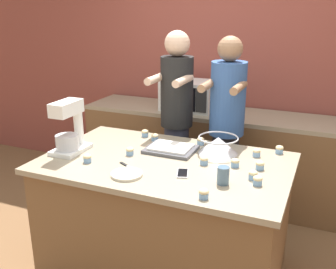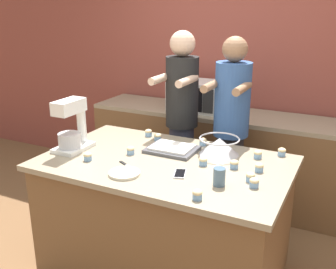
{
  "view_description": "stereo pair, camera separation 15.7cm",
  "coord_description": "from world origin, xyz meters",
  "px_view_note": "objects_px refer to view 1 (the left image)",
  "views": [
    {
      "loc": [
        1.04,
        -2.38,
        1.96
      ],
      "look_at": [
        0.0,
        0.05,
        1.08
      ],
      "focal_mm": 42.0,
      "sensor_mm": 36.0,
      "label": 1
    },
    {
      "loc": [
        1.18,
        -2.31,
        1.96
      ],
      "look_at": [
        0.0,
        0.05,
        1.08
      ],
      "focal_mm": 42.0,
      "sensor_mm": 36.0,
      "label": 2
    }
  ],
  "objects_px": {
    "microwave_oven": "(189,95)",
    "cupcake_4": "(201,141)",
    "person_right": "(226,131)",
    "knife": "(128,167)",
    "cupcake_9": "(204,194)",
    "cupcake_3": "(204,160)",
    "cupcake_8": "(155,137)",
    "cupcake_6": "(260,165)",
    "cupcake_2": "(258,180)",
    "cupcake_5": "(145,133)",
    "cell_phone": "(183,173)",
    "cupcake_7": "(87,158)",
    "cupcake_10": "(253,175)",
    "cupcake_12": "(279,149)",
    "small_plate": "(127,174)",
    "person_left": "(176,122)",
    "cupcake_0": "(130,151)",
    "cupcake_11": "(257,152)",
    "stand_mixer": "(69,130)",
    "cupcake_1": "(235,163)",
    "mixing_bowl": "(218,144)",
    "baking_tray": "(171,149)",
    "drinking_glass": "(223,175)"
  },
  "relations": [
    {
      "from": "cupcake_0",
      "to": "cupcake_8",
      "type": "xyz_separation_m",
      "value": [
        0.03,
        0.36,
        0.0
      ]
    },
    {
      "from": "knife",
      "to": "cupcake_7",
      "type": "distance_m",
      "value": 0.31
    },
    {
      "from": "cupcake_3",
      "to": "cupcake_8",
      "type": "height_order",
      "value": "same"
    },
    {
      "from": "cupcake_1",
      "to": "cupcake_3",
      "type": "height_order",
      "value": "same"
    },
    {
      "from": "mixing_bowl",
      "to": "cupcake_10",
      "type": "bearing_deg",
      "value": -47.08
    },
    {
      "from": "knife",
      "to": "small_plate",
      "type": "bearing_deg",
      "value": -65.14
    },
    {
      "from": "cupcake_3",
      "to": "knife",
      "type": "bearing_deg",
      "value": -151.99
    },
    {
      "from": "cupcake_0",
      "to": "cupcake_5",
      "type": "relative_size",
      "value": 1.0
    },
    {
      "from": "cupcake_1",
      "to": "cupcake_10",
      "type": "xyz_separation_m",
      "value": [
        0.15,
        -0.15,
        0.0
      ]
    },
    {
      "from": "knife",
      "to": "cupcake_2",
      "type": "distance_m",
      "value": 0.87
    },
    {
      "from": "cupcake_0",
      "to": "cupcake_2",
      "type": "xyz_separation_m",
      "value": [
        0.96,
        -0.14,
        0.0
      ]
    },
    {
      "from": "cupcake_12",
      "to": "cupcake_8",
      "type": "bearing_deg",
      "value": -173.81
    },
    {
      "from": "person_left",
      "to": "cupcake_12",
      "type": "bearing_deg",
      "value": -18.35
    },
    {
      "from": "cupcake_10",
      "to": "cupcake_12",
      "type": "relative_size",
      "value": 1.0
    },
    {
      "from": "baking_tray",
      "to": "cupcake_9",
      "type": "bearing_deg",
      "value": -53.58
    },
    {
      "from": "person_left",
      "to": "microwave_oven",
      "type": "bearing_deg",
      "value": 98.55
    },
    {
      "from": "cupcake_12",
      "to": "cupcake_11",
      "type": "bearing_deg",
      "value": -138.06
    },
    {
      "from": "cupcake_7",
      "to": "baking_tray",
      "type": "bearing_deg",
      "value": 44.13
    },
    {
      "from": "person_right",
      "to": "microwave_oven",
      "type": "bearing_deg",
      "value": 134.28
    },
    {
      "from": "cupcake_6",
      "to": "cupcake_11",
      "type": "height_order",
      "value": "same"
    },
    {
      "from": "cupcake_1",
      "to": "cupcake_11",
      "type": "distance_m",
      "value": 0.27
    },
    {
      "from": "knife",
      "to": "microwave_oven",
      "type": "bearing_deg",
      "value": 94.67
    },
    {
      "from": "cupcake_5",
      "to": "cupcake_8",
      "type": "bearing_deg",
      "value": -27.96
    },
    {
      "from": "cupcake_1",
      "to": "person_left",
      "type": "bearing_deg",
      "value": 135.55
    },
    {
      "from": "mixing_bowl",
      "to": "baking_tray",
      "type": "height_order",
      "value": "mixing_bowl"
    },
    {
      "from": "stand_mixer",
      "to": "cupcake_3",
      "type": "xyz_separation_m",
      "value": [
        1.01,
        0.15,
        -0.14
      ]
    },
    {
      "from": "cupcake_4",
      "to": "cupcake_10",
      "type": "relative_size",
      "value": 1.0
    },
    {
      "from": "knife",
      "to": "cupcake_9",
      "type": "distance_m",
      "value": 0.66
    },
    {
      "from": "person_left",
      "to": "stand_mixer",
      "type": "bearing_deg",
      "value": -119.33
    },
    {
      "from": "microwave_oven",
      "to": "small_plate",
      "type": "relative_size",
      "value": 2.57
    },
    {
      "from": "cupcake_8",
      "to": "cupcake_12",
      "type": "xyz_separation_m",
      "value": [
        0.97,
        0.11,
        0.0
      ]
    },
    {
      "from": "cupcake_11",
      "to": "person_right",
      "type": "bearing_deg",
      "value": 127.97
    },
    {
      "from": "cupcake_4",
      "to": "cupcake_5",
      "type": "xyz_separation_m",
      "value": [
        -0.5,
        0.01,
        0.0
      ]
    },
    {
      "from": "cupcake_11",
      "to": "cupcake_6",
      "type": "bearing_deg",
      "value": -73.64
    },
    {
      "from": "cupcake_3",
      "to": "cupcake_9",
      "type": "relative_size",
      "value": 1.0
    },
    {
      "from": "cupcake_4",
      "to": "cupcake_8",
      "type": "xyz_separation_m",
      "value": [
        -0.37,
        -0.06,
        0.0
      ]
    },
    {
      "from": "person_left",
      "to": "cupcake_10",
      "type": "height_order",
      "value": "person_left"
    },
    {
      "from": "microwave_oven",
      "to": "cupcake_4",
      "type": "xyz_separation_m",
      "value": [
        0.44,
        -0.93,
        -0.14
      ]
    },
    {
      "from": "cupcake_3",
      "to": "person_right",
      "type": "bearing_deg",
      "value": 93.36
    },
    {
      "from": "cupcake_2",
      "to": "microwave_oven",
      "type": "bearing_deg",
      "value": 123.78
    },
    {
      "from": "microwave_oven",
      "to": "cupcake_7",
      "type": "xyz_separation_m",
      "value": [
        -0.18,
        -1.59,
        -0.14
      ]
    },
    {
      "from": "knife",
      "to": "cupcake_1",
      "type": "height_order",
      "value": "cupcake_1"
    },
    {
      "from": "cupcake_6",
      "to": "cupcake_8",
      "type": "distance_m",
      "value": 0.93
    },
    {
      "from": "cupcake_2",
      "to": "cupcake_10",
      "type": "xyz_separation_m",
      "value": [
        -0.04,
        0.07,
        0.0
      ]
    },
    {
      "from": "cupcake_6",
      "to": "microwave_oven",
      "type": "bearing_deg",
      "value": 127.86
    },
    {
      "from": "person_right",
      "to": "stand_mixer",
      "type": "distance_m",
      "value": 1.32
    },
    {
      "from": "cell_phone",
      "to": "cupcake_7",
      "type": "height_order",
      "value": "cupcake_7"
    },
    {
      "from": "baking_tray",
      "to": "mixing_bowl",
      "type": "bearing_deg",
      "value": 15.66
    },
    {
      "from": "cupcake_3",
      "to": "drinking_glass",
      "type": "bearing_deg",
      "value": -50.83
    },
    {
      "from": "cupcake_2",
      "to": "cupcake_9",
      "type": "relative_size",
      "value": 1.0
    }
  ]
}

